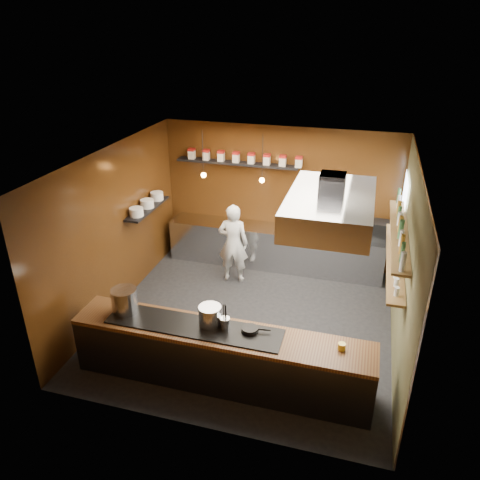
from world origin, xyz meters
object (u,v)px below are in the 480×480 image
(extractor_hood, at_px, (330,207))
(chef, at_px, (233,243))
(espresso_machine, at_px, (378,230))
(stockpot_large, at_px, (125,300))
(stockpot_small, at_px, (210,316))

(extractor_hood, xyz_separation_m, chef, (-1.99, 1.76, -1.67))
(extractor_hood, relative_size, espresso_machine, 5.19)
(extractor_hood, xyz_separation_m, espresso_machine, (0.80, 2.62, -1.41))
(stockpot_large, bearing_deg, espresso_machine, 46.07)
(espresso_machine, bearing_deg, stockpot_small, -116.65)
(chef, bearing_deg, espresso_machine, -168.76)
(stockpot_large, xyz_separation_m, espresso_machine, (3.62, 3.76, -0.04))
(chef, bearing_deg, stockpot_large, 67.95)
(stockpot_large, xyz_separation_m, chef, (0.83, 2.89, -0.30))
(stockpot_large, relative_size, espresso_machine, 1.01)
(stockpot_large, distance_m, chef, 3.02)
(extractor_hood, bearing_deg, stockpot_small, -142.82)
(stockpot_small, bearing_deg, espresso_machine, 58.70)
(espresso_machine, distance_m, chef, 2.93)
(extractor_hood, xyz_separation_m, stockpot_small, (-1.47, -1.12, -1.41))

